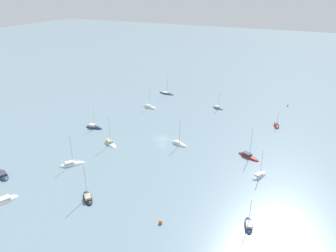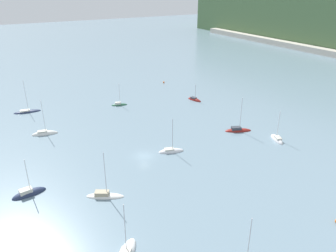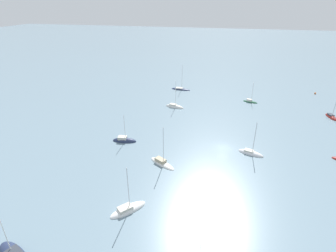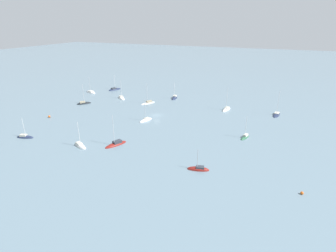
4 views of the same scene
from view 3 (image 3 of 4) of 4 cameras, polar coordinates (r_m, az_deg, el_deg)
The scene contains 10 objects.
ground_plane at distance 69.06m, azimuth 11.95°, elevation -4.67°, with size 600.00×600.00×0.00m, color slate.
sailboat_1 at distance 50.42m, azimuth -8.72°, elevation -17.59°, with size 6.82×6.46×9.96m.
sailboat_2 at distance 99.49m, azimuth 31.95°, elevation 1.63°, with size 5.91×3.16×6.56m.
sailboat_4 at distance 92.59m, azimuth 1.44°, elevation 4.17°, with size 3.46×7.06×10.66m.
sailboat_7 at distance 68.25m, azimuth 17.54°, elevation -5.71°, with size 3.83×6.56×9.49m.
sailboat_9 at distance 61.41m, azimuth -1.30°, elevation -8.10°, with size 5.47×7.34×10.23m.
sailboat_11 at distance 71.50m, azimuth -9.49°, elevation -3.19°, with size 2.84×6.63×8.62m.
sailboat_12 at distance 101.77m, azimuth 17.44°, elevation 5.05°, with size 2.94×5.46×8.04m.
sailboat_13 at distance 111.21m, azimuth 2.78°, elevation 7.96°, with size 3.47×8.36×10.97m.
mooring_buoy_0 at distance 121.12m, azimuth 29.38°, elevation 6.25°, with size 0.67×0.67×0.67m.
Camera 3 is at (59.71, -0.52, 34.70)m, focal length 28.00 mm.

